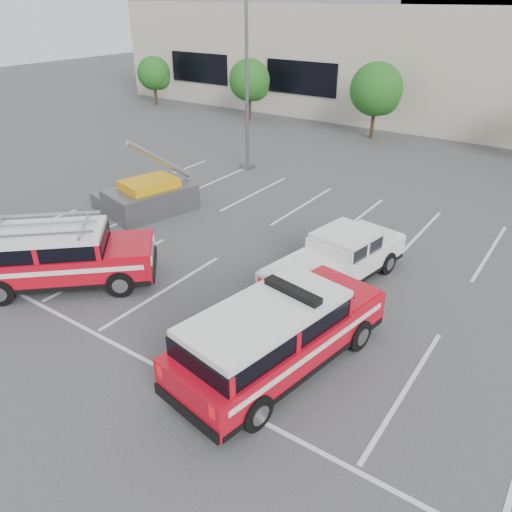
{
  "coord_description": "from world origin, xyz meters",
  "views": [
    {
      "loc": [
        7.69,
        -9.69,
        8.59
      ],
      "look_at": [
        -0.49,
        2.05,
        1.05
      ],
      "focal_mm": 35.0,
      "sensor_mm": 36.0,
      "label": 1
    }
  ],
  "objects": [
    {
      "name": "ground",
      "position": [
        0.0,
        0.0,
        0.0
      ],
      "size": [
        120.0,
        120.0,
        0.0
      ],
      "primitive_type": "plane",
      "color": "#3D3D40",
      "rests_on": "ground"
    },
    {
      "name": "tree_left",
      "position": [
        -14.91,
        22.05,
        2.77
      ],
      "size": [
        3.07,
        3.07,
        4.42
      ],
      "color": "#3F2B19",
      "rests_on": "ground"
    },
    {
      "name": "convention_building",
      "position": [
        0.18,
        31.86,
        4.72
      ],
      "size": [
        60.0,
        16.99,
        13.2
      ],
      "color": "#BCB09F",
      "rests_on": "ground"
    },
    {
      "name": "fire_chief_suv",
      "position": [
        2.34,
        -1.05,
        0.88
      ],
      "size": [
        3.24,
        6.43,
        2.16
      ],
      "rotation": [
        0.0,
        0.0,
        -0.17
      ],
      "color": "#AF0817",
      "rests_on": "ground"
    },
    {
      "name": "utility_rig",
      "position": [
        -7.99,
        4.47,
        0.67
      ],
      "size": [
        4.05,
        4.12,
        3.34
      ],
      "rotation": [
        0.0,
        0.0,
        -0.24
      ],
      "color": "#59595E",
      "rests_on": "ground"
    },
    {
      "name": "ladder_suv",
      "position": [
        -5.72,
        -1.57,
        0.89
      ],
      "size": [
        5.66,
        5.48,
        2.23
      ],
      "rotation": [
        0.0,
        0.0,
        -0.82
      ],
      "color": "#AF0817",
      "rests_on": "ground"
    },
    {
      "name": "light_pole_left",
      "position": [
        -8.0,
        12.0,
        5.19
      ],
      "size": [
        0.9,
        0.6,
        10.24
      ],
      "color": "#59595E",
      "rests_on": "ground"
    },
    {
      "name": "stall_markings",
      "position": [
        0.0,
        4.5,
        0.01
      ],
      "size": [
        23.0,
        15.0,
        0.01
      ],
      "primitive_type": "cube",
      "color": "silver",
      "rests_on": "ground"
    },
    {
      "name": "white_pickup",
      "position": [
        1.62,
        3.66,
        0.68
      ],
      "size": [
        2.82,
        5.8,
        1.71
      ],
      "rotation": [
        0.0,
        0.0,
        -0.17
      ],
      "color": "silver",
      "rests_on": "ground"
    },
    {
      "name": "tree_far_left",
      "position": [
        -24.91,
        22.05,
        2.5
      ],
      "size": [
        2.77,
        2.77,
        3.99
      ],
      "color": "#3F2B19",
      "rests_on": "ground"
    },
    {
      "name": "tree_mid_left",
      "position": [
        -4.91,
        22.05,
        3.04
      ],
      "size": [
        3.37,
        3.37,
        4.85
      ],
      "color": "#3F2B19",
      "rests_on": "ground"
    }
  ]
}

